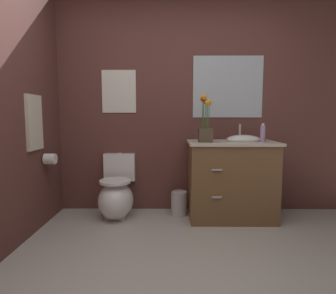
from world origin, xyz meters
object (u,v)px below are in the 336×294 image
object	(u,v)px
toilet	(117,195)
wall_poster	(119,92)
vanity_cabinet	(231,179)
wall_mirror	(228,87)
hanging_towel	(34,123)
trash_bin	(179,203)
soap_bottle	(263,133)
toilet_paper_roll	(50,159)
flower_vase	(205,127)

from	to	relation	value
toilet	wall_poster	xyz separation A→B (m)	(0.00, 0.27, 1.16)
vanity_cabinet	wall_mirror	bearing A→B (deg)	90.54
vanity_cabinet	hanging_towel	bearing A→B (deg)	-169.67
trash_bin	wall_mirror	xyz separation A→B (m)	(0.56, 0.21, 1.31)
toilet	hanging_towel	world-z (taller)	hanging_towel
wall_poster	wall_mirror	bearing A→B (deg)	0.00
vanity_cabinet	trash_bin	world-z (taller)	vanity_cabinet
vanity_cabinet	trash_bin	bearing A→B (deg)	171.14
toilet	hanging_towel	xyz separation A→B (m)	(-0.69, -0.38, 0.81)
soap_bottle	vanity_cabinet	bearing A→B (deg)	172.90
soap_bottle	wall_poster	bearing A→B (deg)	168.03
toilet	wall_mirror	xyz separation A→B (m)	(1.26, 0.27, 1.21)
wall_poster	toilet_paper_roll	distance (m)	1.07
flower_vase	wall_mirror	world-z (taller)	wall_mirror
wall_poster	toilet	bearing A→B (deg)	-90.00
soap_bottle	hanging_towel	distance (m)	2.29
soap_bottle	wall_poster	size ratio (longest dim) A/B	0.40
flower_vase	toilet_paper_roll	size ratio (longest dim) A/B	4.45
toilet_paper_roll	hanging_towel	bearing A→B (deg)	-106.53
trash_bin	vanity_cabinet	bearing A→B (deg)	-8.86
toilet	wall_poster	bearing A→B (deg)	90.00
toilet_paper_roll	wall_mirror	bearing A→B (deg)	13.78
flower_vase	trash_bin	world-z (taller)	flower_vase
toilet	trash_bin	bearing A→B (deg)	5.05
trash_bin	wall_poster	size ratio (longest dim) A/B	0.56
flower_vase	vanity_cabinet	bearing A→B (deg)	17.72
hanging_towel	trash_bin	bearing A→B (deg)	17.73
soap_bottle	toilet	bearing A→B (deg)	177.63
wall_poster	hanging_towel	bearing A→B (deg)	-136.77
wall_mirror	vanity_cabinet	bearing A→B (deg)	-89.46
vanity_cabinet	wall_mirror	size ratio (longest dim) A/B	1.28
hanging_towel	toilet_paper_roll	size ratio (longest dim) A/B	4.73
wall_poster	wall_mirror	world-z (taller)	wall_mirror
vanity_cabinet	wall_poster	bearing A→B (deg)	166.86
flower_vase	trash_bin	bearing A→B (deg)	144.97
toilet	soap_bottle	size ratio (longest dim) A/B	3.57
wall_poster	vanity_cabinet	bearing A→B (deg)	-13.14
toilet	flower_vase	world-z (taller)	flower_vase
soap_bottle	wall_mirror	size ratio (longest dim) A/B	0.24
trash_bin	wall_mirror	world-z (taller)	wall_mirror
soap_bottle	hanging_towel	xyz separation A→B (m)	(-2.26, -0.32, 0.12)
trash_bin	toilet	bearing A→B (deg)	-174.95
flower_vase	wall_mirror	xyz separation A→B (m)	(0.30, 0.39, 0.44)
toilet	wall_mirror	world-z (taller)	wall_mirror
wall_mirror	hanging_towel	world-z (taller)	wall_mirror
wall_mirror	hanging_towel	size ratio (longest dim) A/B	1.54
vanity_cabinet	toilet_paper_roll	distance (m)	1.92
toilet	vanity_cabinet	world-z (taller)	vanity_cabinet
flower_vase	wall_poster	size ratio (longest dim) A/B	1.00
vanity_cabinet	hanging_towel	world-z (taller)	hanging_towel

